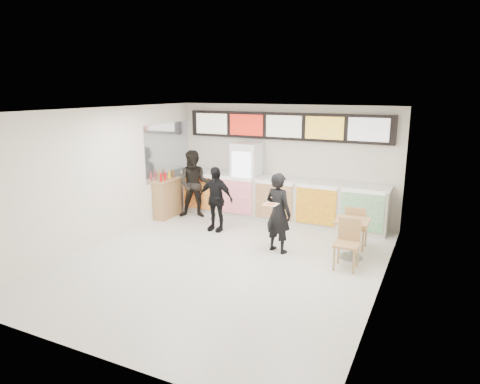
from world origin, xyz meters
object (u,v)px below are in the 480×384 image
Objects in this scene: drinks_fridge at (246,180)px; customer_mid at (215,199)px; customer_left at (195,184)px; condiment_ledge at (167,198)px; customer_main at (278,213)px; service_counter at (279,199)px; cafe_table at (352,232)px.

customer_mid is at bearing -96.64° from drinks_fridge.
customer_left is 1.48× the size of condiment_ledge.
customer_left is at bearing 26.16° from condiment_ledge.
customer_mid is at bearing -57.46° from customer_left.
customer_main is (1.71, -2.10, -0.15)m from drinks_fridge.
customer_main is at bearing -50.85° from drinks_fridge.
service_counter is at bearing 53.00° from customer_mid.
service_counter is at bearing -4.75° from customer_left.
drinks_fridge is 2.71m from customer_main.
customer_main is 0.94× the size of customer_left.
cafe_table is (3.19, -1.79, -0.44)m from drinks_fridge.
customer_mid reaches higher than cafe_table.
condiment_ledge is (-0.67, -0.33, -0.38)m from customer_left.
customer_left reaches higher than condiment_ledge.
customer_main reaches higher than condiment_ledge.
customer_left is at bearing -162.95° from service_counter.
drinks_fridge reaches higher than service_counter.
condiment_ledge is at bearing 166.96° from customer_mid.
customer_main is 3.26m from customer_left.
cafe_table is (3.36, -0.36, -0.23)m from customer_mid.
drinks_fridge is 1.10× the size of customer_left.
customer_mid reaches higher than condiment_ledge.
service_counter is 2.24m from customer_main.
customer_mid reaches higher than service_counter.
customer_mid is (-0.17, -1.43, -0.21)m from drinks_fridge.
customer_left reaches higher than customer_main.
customer_left is at bearing -7.80° from customer_main.
service_counter is at bearing 139.69° from cafe_table.
service_counter is 2.99m from condiment_ledge.
condiment_ledge reaches higher than service_counter.
condiment_ledge is at bearing -160.70° from service_counter.
cafe_table is (4.41, -1.12, -0.34)m from customer_left.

